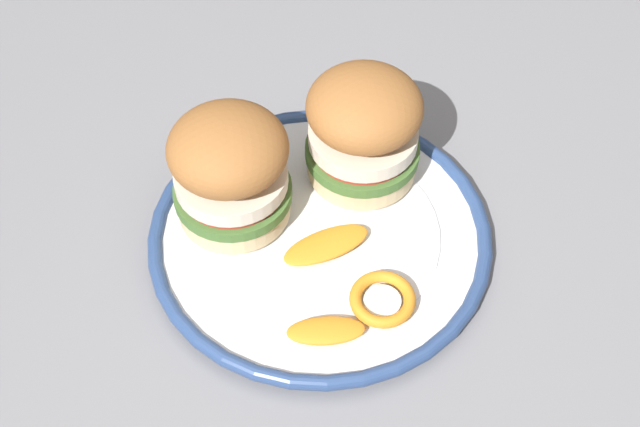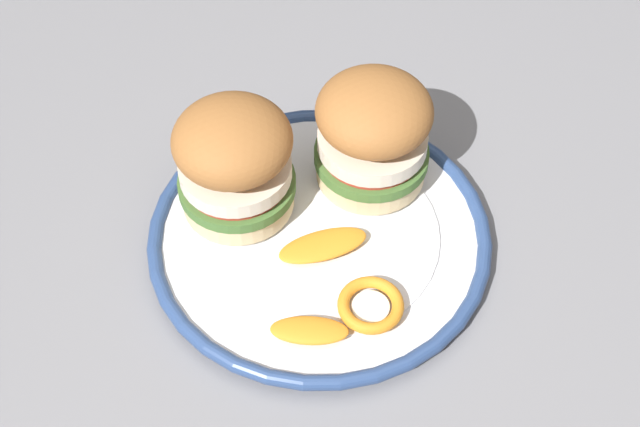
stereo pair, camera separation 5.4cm
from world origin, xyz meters
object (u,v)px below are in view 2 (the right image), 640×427
Objects in this scene: dining_table at (360,335)px; sandwich_half_right at (370,132)px; sandwich_half_left at (235,161)px; dinner_plate at (320,237)px.

sandwich_half_right is (0.00, -0.09, 0.17)m from dining_table.
dinner_plate is at bearing 160.55° from sandwich_half_left.
dinner_plate is 2.22× the size of sandwich_half_right.
dinner_plate is 0.09m from sandwich_half_right.
dining_table is 0.19m from sandwich_half_right.
sandwich_half_left is at bearing -19.45° from dinner_plate.
sandwich_half_right is (-0.04, -0.06, 0.06)m from dinner_plate.
sandwich_half_left is at bearing 20.96° from sandwich_half_right.
dining_table is 8.88× the size of sandwich_half_right.
sandwich_half_left is at bearing -25.30° from dining_table.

